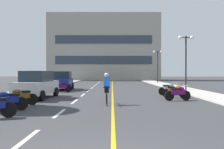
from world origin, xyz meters
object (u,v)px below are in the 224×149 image
parked_car_mid (62,81)px  motorcycle_7 (61,87)px  motorcycle_2 (8,100)px  motorcycle_6 (169,89)px  street_lamp_far (157,59)px  motorcycle_4 (177,93)px  motorcycle_5 (175,91)px  street_lamp_mid (186,50)px  cyclist_rider (106,88)px  parked_car_near (37,85)px  motorcycle_3 (20,96)px

parked_car_mid → motorcycle_7: parked_car_mid is taller
motorcycle_2 → motorcycle_6: 11.71m
street_lamp_far → motorcycle_4: size_ratio=2.96×
street_lamp_far → motorcycle_5: 21.44m
street_lamp_mid → motorcycle_4: 8.84m
street_lamp_far → motorcycle_7: size_ratio=2.96×
parked_car_mid → motorcycle_5: 11.67m
parked_car_mid → cyclist_rider: size_ratio=2.43×
street_lamp_far → motorcycle_5: street_lamp_far is taller
parked_car_mid → motorcycle_7: (0.54, -2.99, -0.44)m
parked_car_near → motorcycle_5: (9.26, 0.24, -0.44)m
motorcycle_5 → motorcycle_7: bearing=153.7°
street_lamp_mid → motorcycle_5: bearing=-113.3°
parked_car_mid → motorcycle_4: 12.49m
street_lamp_far → motorcycle_4: street_lamp_far is taller
street_lamp_mid → parked_car_mid: size_ratio=1.17×
parked_car_near → motorcycle_4: size_ratio=2.55×
motorcycle_2 → motorcycle_4: same height
motorcycle_2 → motorcycle_6: bearing=39.6°
street_lamp_far → parked_car_mid: size_ratio=1.16×
parked_car_mid → motorcycle_3: parked_car_mid is taller
motorcycle_7 → motorcycle_3: bearing=-93.1°
street_lamp_far → motorcycle_5: bearing=-97.8°
parked_car_mid → motorcycle_7: bearing=-79.7°
parked_car_near → cyclist_rider: parked_car_near is taller
street_lamp_far → motorcycle_2: street_lamp_far is taller
parked_car_mid → cyclist_rider: parked_car_mid is taller
parked_car_mid → motorcycle_2: 12.60m
motorcycle_5 → motorcycle_6: size_ratio=0.99×
motorcycle_4 → motorcycle_6: bearing=84.8°
parked_car_mid → cyclist_rider: (4.58, -10.50, -0.03)m
parked_car_near → motorcycle_6: (9.35, 2.36, -0.44)m
street_lamp_mid → motorcycle_2: size_ratio=3.02×
motorcycle_3 → motorcycle_7: (0.43, 7.88, 0.00)m
motorcycle_4 → motorcycle_7: same height
motorcycle_6 → motorcycle_7: size_ratio=0.99×
parked_car_mid → motorcycle_3: size_ratio=2.63×
parked_car_mid → motorcycle_4: (8.90, -8.76, -0.44)m
motorcycle_4 → motorcycle_6: 3.65m
motorcycle_6 → motorcycle_3: bearing=-147.8°
motorcycle_2 → motorcycle_3: 1.72m
parked_car_near → motorcycle_7: parked_car_near is taller
motorcycle_6 → motorcycle_4: bearing=-95.2°
street_lamp_mid → parked_car_near: size_ratio=1.17×
motorcycle_5 → parked_car_mid: bearing=141.6°
cyclist_rider → motorcycle_6: bearing=49.2°
cyclist_rider → motorcycle_5: bearing=35.6°
street_lamp_far → parked_car_mid: street_lamp_far is taller
street_lamp_far → motorcycle_3: street_lamp_far is taller
street_lamp_far → parked_car_near: street_lamp_far is taller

